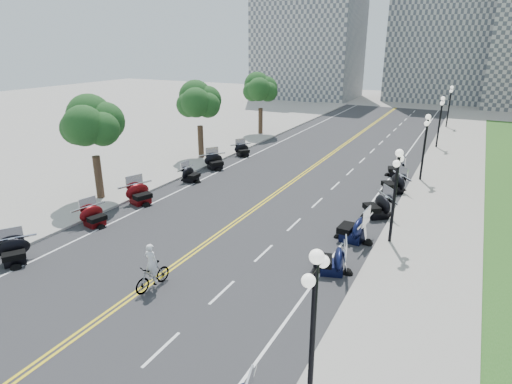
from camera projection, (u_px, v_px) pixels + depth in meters
The scene contains 47 objects.
ground at pixel (210, 241), 22.84m from camera, with size 160.00×160.00×0.00m, color gray.
road at pixel (285, 187), 31.23m from camera, with size 16.00×90.00×0.01m, color #333335.
centerline_yellow_a at pixel (283, 187), 31.28m from camera, with size 0.12×90.00×0.00m, color yellow.
centerline_yellow_b at pixel (286, 187), 31.18m from camera, with size 0.12×90.00×0.00m, color yellow.
edge_line_north at pixel (373, 201), 28.47m from camera, with size 0.12×90.00×0.00m, color white.
edge_line_south at pixel (211, 175), 33.99m from camera, with size 0.12×90.00×0.00m, color white.
lane_dash_4 at pixel (161, 349), 14.74m from camera, with size 0.12×2.00×0.00m, color white.
lane_dash_5 at pixel (222, 292), 18.10m from camera, with size 0.12×2.00×0.00m, color white.
lane_dash_6 at pixel (264, 253), 21.46m from camera, with size 0.12×2.00×0.00m, color white.
lane_dash_7 at pixel (294, 224), 24.82m from camera, with size 0.12×2.00×0.00m, color white.
lane_dash_8 at pixel (317, 203), 28.17m from camera, with size 0.12×2.00×0.00m, color white.
lane_dash_9 at pixel (335, 186), 31.53m from camera, with size 0.12×2.00×0.00m, color white.
lane_dash_10 at pixel (350, 172), 34.89m from camera, with size 0.12×2.00×0.00m, color white.
lane_dash_11 at pixel (362, 160), 38.24m from camera, with size 0.12×2.00×0.00m, color white.
lane_dash_12 at pixel (372, 151), 41.60m from camera, with size 0.12×2.00×0.00m, color white.
lane_dash_13 at pixel (381, 143), 44.96m from camera, with size 0.12×2.00×0.00m, color white.
lane_dash_14 at pixel (388, 136), 48.32m from camera, with size 0.12×2.00×0.00m, color white.
lane_dash_15 at pixel (395, 130), 51.67m from camera, with size 0.12×2.00×0.00m, color white.
lane_dash_16 at pixel (401, 124), 55.03m from camera, with size 0.12×2.00×0.00m, color white.
lane_dash_17 at pixel (406, 120), 58.39m from camera, with size 0.12×2.00×0.00m, color white.
lane_dash_18 at pixel (410, 115), 61.75m from camera, with size 0.12×2.00×0.00m, color white.
lane_dash_19 at pixel (414, 112), 65.10m from camera, with size 0.12×2.00×0.00m, color white.
sidewalk_north at pixel (439, 211), 26.69m from camera, with size 5.00×90.00×0.15m, color #9E9991.
sidewalk_south at pixel (170, 168), 35.73m from camera, with size 5.00×90.00×0.15m, color #9E9991.
distant_block_a at pixel (310, 25), 78.32m from camera, with size 18.00×14.00×26.00m, color gray.
distant_block_b at pixel (443, 11), 73.21m from camera, with size 16.00×12.00×30.00m, color gray.
street_lamp_1 at pixel (313, 333), 11.56m from camera, with size 0.50×1.20×4.90m, color black, non-canonical shape.
street_lamp_2 at pixel (394, 197), 21.63m from camera, with size 0.50×1.20×4.90m, color black, non-canonical shape.
street_lamp_3 at pixel (424, 148), 31.70m from camera, with size 0.50×1.20×4.90m, color black, non-canonical shape.
street_lamp_4 at pixel (440, 122), 41.77m from camera, with size 0.50×1.20×4.90m, color black, non-canonical shape.
street_lamp_5 at pixel (449, 107), 51.85m from camera, with size 0.50×1.20×4.90m, color black, non-canonical shape.
tree_2 at pixel (92, 130), 27.25m from camera, with size 4.80×4.80×9.20m, color #235619, non-canonical shape.
tree_3 at pixel (199, 106), 37.32m from camera, with size 4.80×4.80×9.20m, color #235619, non-canonical shape.
tree_4 at pixel (261, 92), 47.39m from camera, with size 4.80×4.80×9.20m, color #235619, non-canonical shape.
motorcycle_n_5 at pixel (332, 259), 19.47m from camera, with size 1.99×1.99×1.39m, color black, non-canonical shape.
motorcycle_n_6 at pixel (353, 227), 22.61m from camera, with size 2.24×2.24×1.57m, color black, non-canonical shape.
motorcycle_n_7 at pixel (377, 205), 25.67m from camera, with size 2.19×2.19×1.53m, color black, non-canonical shape.
motorcycle_n_8 at pixel (394, 182), 29.86m from camera, with size 2.14×2.14×1.50m, color black, non-canonical shape.
motorcycle_n_9 at pixel (396, 168), 33.58m from camera, with size 1.92×1.92×1.34m, color black, non-canonical shape.
motorcycle_s_4 at pixel (13, 251), 20.31m from camera, with size 1.88×1.88×1.32m, color black, non-canonical shape.
motorcycle_s_5 at pixel (94, 215), 24.49m from camera, with size 1.84×1.84×1.29m, color #590A0C, non-canonical shape.
motorcycle_s_6 at pixel (140, 193), 27.84m from camera, with size 2.09×2.09×1.46m, color #590A0C, non-canonical shape.
motorcycle_s_7 at pixel (191, 174), 32.25m from camera, with size 1.79×1.79×1.25m, color black, non-canonical shape.
motorcycle_s_8 at pixel (215, 161), 35.47m from camera, with size 2.01×2.01×1.41m, color black, non-canonical shape.
motorcycle_s_9 at pixel (243, 149), 39.57m from camera, with size 1.79×1.79×1.25m, color black, non-canonical shape.
bicycle at pixel (153, 276), 18.26m from camera, with size 0.54×1.91×1.15m, color #A51414.
cyclist_rider at pixel (150, 246), 17.78m from camera, with size 0.64×0.42×1.74m, color silver.
Camera 1 is at (11.63, -17.28, 10.03)m, focal length 30.00 mm.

